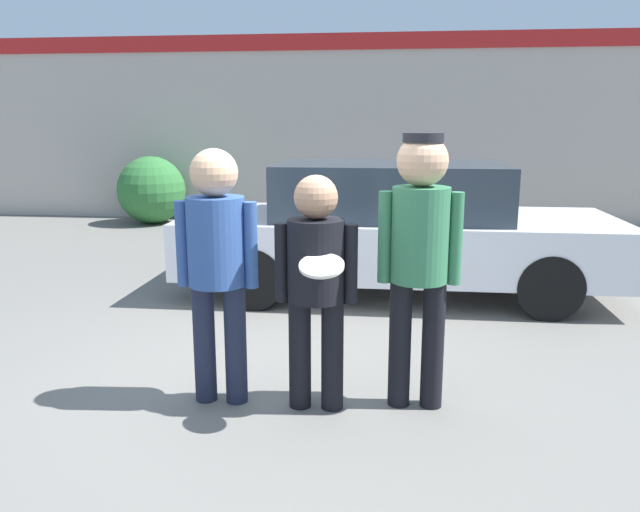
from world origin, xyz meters
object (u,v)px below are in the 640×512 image
(person_middle_with_frisbee, at_px, (316,274))
(parked_car_near, at_px, (396,228))
(person_right, at_px, (420,244))
(person_left, at_px, (217,253))
(shrub, at_px, (151,190))

(person_middle_with_frisbee, height_order, parked_car_near, person_middle_with_frisbee)
(person_middle_with_frisbee, relative_size, person_right, 0.86)
(person_middle_with_frisbee, bearing_deg, person_left, 177.74)
(person_left, xyz_separation_m, person_right, (1.34, 0.08, 0.08))
(person_left, xyz_separation_m, shrub, (-3.41, 7.44, -0.42))
(person_left, relative_size, parked_car_near, 0.37)
(person_right, bearing_deg, person_middle_with_frisbee, -170.55)
(person_left, bearing_deg, shrub, 114.65)
(person_left, xyz_separation_m, parked_car_near, (1.20, 3.03, -0.32))
(person_left, relative_size, person_middle_with_frisbee, 1.10)
(parked_car_near, xyz_separation_m, shrub, (-4.61, 4.41, -0.10))
(person_middle_with_frisbee, bearing_deg, parked_car_near, 80.24)
(person_left, height_order, shrub, person_left)
(parked_car_near, height_order, shrub, parked_car_near)
(person_middle_with_frisbee, distance_m, shrub, 8.52)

